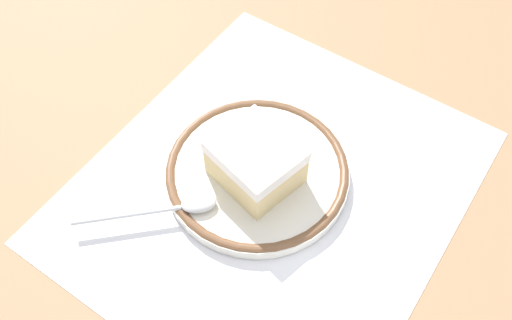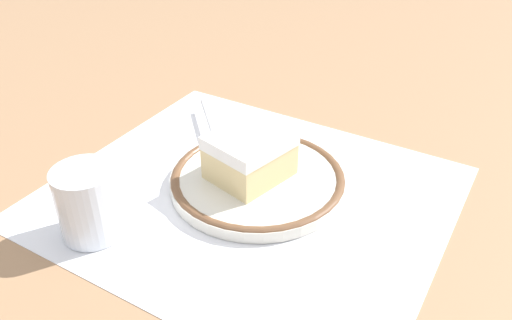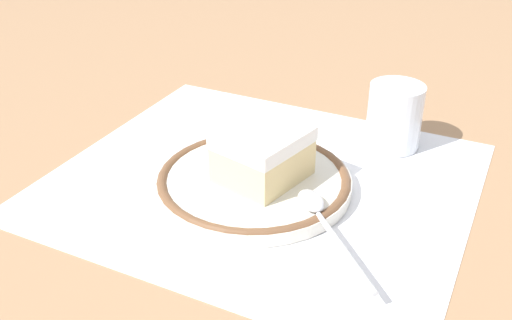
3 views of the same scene
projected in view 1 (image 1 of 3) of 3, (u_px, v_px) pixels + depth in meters
ground_plane at (272, 186)px, 0.60m from camera, size 2.40×2.40×0.00m
placemat at (273, 185)px, 0.60m from camera, size 0.41×0.36×0.00m
plate at (256, 173)px, 0.60m from camera, size 0.19×0.19×0.02m
cake_slice at (256, 162)px, 0.57m from camera, size 0.09×0.10×0.05m
spoon at (182, 206)px, 0.56m from camera, size 0.11×0.11×0.01m
cup at (337, 320)px, 0.48m from camera, size 0.06×0.06×0.07m
napkin at (417, 144)px, 0.63m from camera, size 0.12×0.12×0.00m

